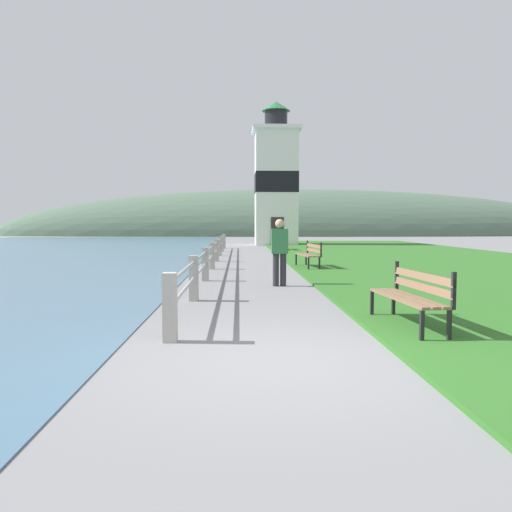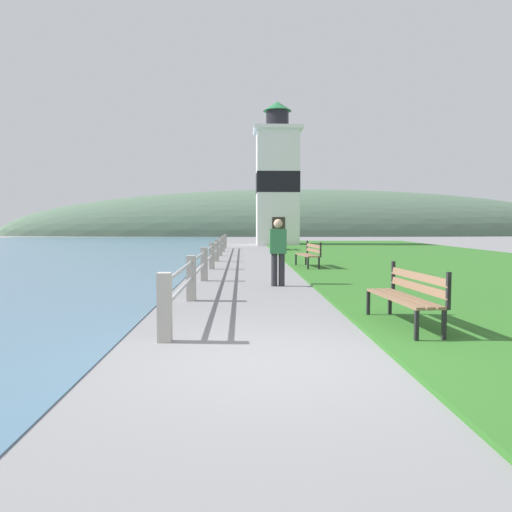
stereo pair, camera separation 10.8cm
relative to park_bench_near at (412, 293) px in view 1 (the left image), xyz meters
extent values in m
plane|color=slate|center=(-2.13, -1.65, -0.54)|extent=(160.00, 160.00, 0.00)
cube|color=#2D6623|center=(5.31, 13.33, -0.51)|extent=(12.00, 44.94, 0.06)
cube|color=#A8A399|center=(-3.46, -0.65, -0.08)|extent=(0.18, 0.18, 0.92)
cube|color=#A8A399|center=(-3.46, 2.84, -0.08)|extent=(0.18, 0.18, 0.92)
cube|color=#A8A399|center=(-3.46, 6.34, -0.08)|extent=(0.18, 0.18, 0.92)
cube|color=#A8A399|center=(-3.46, 9.83, -0.08)|extent=(0.18, 0.18, 0.92)
cube|color=#A8A399|center=(-3.46, 13.33, -0.08)|extent=(0.18, 0.18, 0.92)
cube|color=#A8A399|center=(-3.46, 16.82, -0.08)|extent=(0.18, 0.18, 0.92)
cube|color=#A8A399|center=(-3.46, 20.32, -0.08)|extent=(0.18, 0.18, 0.92)
cube|color=#A8A399|center=(-3.46, 23.81, -0.08)|extent=(0.18, 0.18, 0.92)
cylinder|color=#B2B2B7|center=(-3.46, 11.58, 0.24)|extent=(0.06, 24.46, 0.06)
cylinder|color=#B2B2B7|center=(-3.46, 11.58, -0.08)|extent=(0.06, 24.46, 0.06)
cube|color=brown|center=(-0.24, -0.02, -0.07)|extent=(0.27, 1.89, 0.04)
cube|color=brown|center=(-0.09, -0.01, -0.07)|extent=(0.27, 1.89, 0.04)
cube|color=brown|center=(0.06, 0.00, -0.07)|extent=(0.27, 1.89, 0.04)
cube|color=brown|center=(0.14, 0.01, 0.25)|extent=(0.21, 1.89, 0.11)
cube|color=brown|center=(0.14, 0.01, 0.09)|extent=(0.21, 1.89, 0.11)
cube|color=black|center=(-0.20, -0.94, -0.31)|extent=(0.05, 0.05, 0.45)
cube|color=black|center=(-0.35, 0.89, -0.31)|extent=(0.05, 0.05, 0.45)
cube|color=black|center=(0.17, -0.91, -0.31)|extent=(0.05, 0.05, 0.45)
cube|color=black|center=(0.02, 0.92, -0.31)|extent=(0.05, 0.05, 0.45)
cube|color=black|center=(0.22, -0.90, 0.16)|extent=(0.05, 0.05, 0.49)
cube|color=black|center=(0.07, 0.93, 0.16)|extent=(0.05, 0.05, 0.49)
cube|color=brown|center=(-0.33, 9.91, -0.07)|extent=(0.33, 1.80, 0.04)
cube|color=brown|center=(-0.18, 9.92, -0.07)|extent=(0.33, 1.80, 0.04)
cube|color=brown|center=(-0.03, 9.94, -0.07)|extent=(0.33, 1.80, 0.04)
cube|color=brown|center=(0.05, 9.95, 0.25)|extent=(0.27, 1.80, 0.11)
cube|color=brown|center=(0.05, 9.95, 0.09)|extent=(0.27, 1.80, 0.11)
cube|color=black|center=(-0.26, 9.03, -0.31)|extent=(0.06, 0.06, 0.45)
cube|color=black|center=(-0.47, 10.77, -0.31)|extent=(0.06, 0.06, 0.45)
cube|color=black|center=(0.11, 9.07, -0.31)|extent=(0.06, 0.06, 0.45)
cube|color=black|center=(-0.10, 10.82, -0.31)|extent=(0.06, 0.06, 0.45)
cube|color=black|center=(0.16, 9.08, 0.16)|extent=(0.06, 0.06, 0.49)
cube|color=black|center=(-0.05, 10.82, 0.16)|extent=(0.06, 0.06, 0.49)
cube|color=brown|center=(-0.40, 21.32, -0.07)|extent=(0.22, 1.76, 0.04)
cube|color=brown|center=(-0.25, 21.33, -0.07)|extent=(0.22, 1.76, 0.04)
cube|color=brown|center=(-0.10, 21.33, -0.07)|extent=(0.22, 1.76, 0.04)
cube|color=brown|center=(-0.02, 21.34, 0.25)|extent=(0.16, 1.76, 0.11)
cube|color=brown|center=(-0.02, 21.34, 0.09)|extent=(0.16, 1.76, 0.11)
cube|color=black|center=(-0.39, 20.46, -0.31)|extent=(0.05, 0.05, 0.45)
cube|color=black|center=(-0.49, 22.17, -0.31)|extent=(0.05, 0.05, 0.45)
cube|color=black|center=(-0.02, 20.48, -0.31)|extent=(0.05, 0.05, 0.45)
cube|color=black|center=(-0.12, 22.19, -0.31)|extent=(0.05, 0.05, 0.45)
cube|color=black|center=(0.03, 20.49, 0.16)|extent=(0.05, 0.05, 0.49)
cube|color=black|center=(-0.07, 22.19, 0.16)|extent=(0.05, 0.05, 0.49)
cube|color=white|center=(0.16, 29.14, 3.53)|extent=(2.98, 2.98, 8.14)
cube|color=black|center=(0.16, 29.14, 3.94)|extent=(3.02, 3.02, 1.46)
cube|color=white|center=(0.16, 29.14, 7.72)|extent=(3.43, 3.43, 0.25)
cylinder|color=black|center=(0.16, 29.14, 8.46)|extent=(1.64, 1.64, 1.23)
cone|color=#23703D|center=(0.16, 29.14, 9.42)|extent=(2.05, 2.05, 0.68)
cube|color=#332823|center=(0.16, 27.63, 0.46)|extent=(0.90, 0.06, 2.00)
cylinder|color=#28282D|center=(-1.62, 5.14, -0.13)|extent=(0.15, 0.15, 0.82)
cylinder|color=#28282D|center=(-1.44, 5.14, -0.13)|extent=(0.15, 0.15, 0.82)
cube|color=#337A47|center=(-1.53, 5.14, 0.58)|extent=(0.41, 0.22, 0.61)
sphere|color=tan|center=(-1.53, 5.14, 1.02)|extent=(0.22, 0.22, 0.22)
ellipsoid|color=#4C6651|center=(5.87, 58.31, -0.54)|extent=(80.00, 16.00, 12.00)
camera|label=1|loc=(-2.55, -7.19, 1.02)|focal=35.00mm
camera|label=2|loc=(-2.44, -7.19, 1.02)|focal=35.00mm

